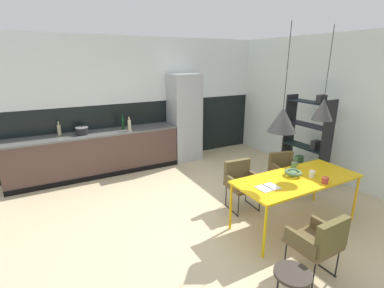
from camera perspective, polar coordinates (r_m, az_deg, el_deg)
ground_plane at (r=4.39m, az=5.16°, el=-15.64°), size 8.35×8.35×0.00m
back_wall_splashback_dark at (r=6.76m, az=-9.53°, el=2.54°), size 6.10×0.12×1.42m
back_wall_panel_upper at (r=6.56m, az=-10.15°, el=14.63°), size 6.10×0.12×1.42m
side_wall_right at (r=6.00m, az=30.26°, el=5.60°), size 0.12×6.42×2.84m
kitchen_counter at (r=6.22m, az=-18.72°, el=-1.85°), size 3.45×0.63×0.91m
refrigerator_column at (r=6.70m, az=-1.55°, el=5.35°), size 0.67×0.60×2.04m
dining_table at (r=4.28m, az=20.65°, el=-7.03°), size 1.86×0.77×0.75m
armchair_facing_counter at (r=4.64m, az=9.91°, el=-6.98°), size 0.52×0.51×0.78m
armchair_near_window at (r=3.48m, az=24.68°, el=-17.22°), size 0.50×0.48×0.78m
armchair_corner_seat at (r=5.33m, az=18.27°, el=-4.56°), size 0.57×0.57×0.74m
fruit_bowl at (r=4.30m, az=19.89°, el=-5.50°), size 0.24×0.24×0.07m
open_book at (r=3.83m, az=15.18°, el=-8.55°), size 0.28×0.21×0.02m
mug_glass_clear at (r=4.60m, az=20.05°, el=-4.07°), size 0.13×0.08×0.10m
mug_short_terracotta at (r=4.36m, az=23.23°, el=-5.58°), size 0.12×0.07×0.10m
mug_wide_latte at (r=4.22m, az=25.48°, el=-6.67°), size 0.12×0.08×0.09m
cooking_pot at (r=6.03m, az=-21.49°, el=2.52°), size 0.25×0.25×0.17m
bottle_vinegar_dark at (r=6.20m, az=-13.87°, el=4.10°), size 0.06×0.06×0.32m
bottle_wine_green at (r=6.03m, az=-12.63°, el=3.77°), size 0.07×0.07×0.30m
bottle_oil_tall at (r=6.15m, az=-25.41°, el=2.65°), size 0.07×0.07×0.28m
side_stool at (r=3.03m, az=19.75°, el=-24.01°), size 0.35×0.35×0.46m
open_shelf_unit at (r=5.93m, az=22.35°, el=1.11°), size 0.30×0.93×1.74m
pendant_lamp_over_table_near at (r=3.76m, az=17.92°, el=4.73°), size 0.36×0.36×1.33m
pendant_lamp_over_table_far at (r=4.31m, az=25.09°, el=6.42°), size 0.28×0.28×1.25m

